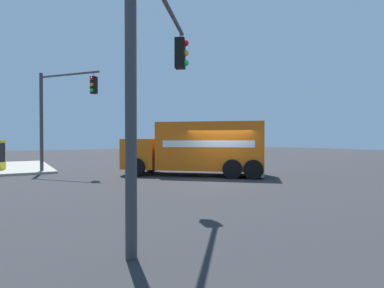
{
  "coord_description": "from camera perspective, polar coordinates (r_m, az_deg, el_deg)",
  "views": [
    {
      "loc": [
        -12.54,
        9.21,
        2.04
      ],
      "look_at": [
        2.16,
        0.41,
        1.76
      ],
      "focal_mm": 28.33,
      "sensor_mm": 36.0,
      "label": 1
    }
  ],
  "objects": [
    {
      "name": "traffic_light_secondary",
      "position": [
        7.01,
        -6.71,
        15.51
      ],
      "size": [
        3.86,
        3.21,
        5.71
      ],
      "color": "#38383D",
      "rests_on": "ground"
    },
    {
      "name": "ground_plane",
      "position": [
        15.69,
        5.37,
        -6.55
      ],
      "size": [
        100.0,
        100.0,
        0.0
      ],
      "primitive_type": "plane",
      "color": "#2B2B2D"
    },
    {
      "name": "delivery_truck",
      "position": [
        17.1,
        1.29,
        -0.76
      ],
      "size": [
        7.18,
        7.47,
        2.97
      ],
      "color": "orange",
      "rests_on": "ground"
    },
    {
      "name": "traffic_light_primary",
      "position": [
        19.44,
        -23.8,
        6.65
      ],
      "size": [
        3.48,
        2.75,
        5.86
      ],
      "color": "#38383D",
      "rests_on": "sidewalk_corner_far"
    }
  ]
}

